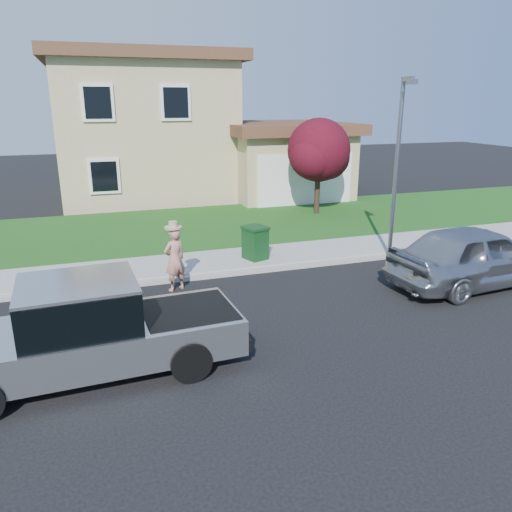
% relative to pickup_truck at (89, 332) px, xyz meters
% --- Properties ---
extents(ground, '(80.00, 80.00, 0.00)m').
position_rel_pickup_truck_xyz_m(ground, '(3.10, 1.38, -0.83)').
color(ground, black).
rests_on(ground, ground).
extents(curb, '(40.00, 0.20, 0.12)m').
position_rel_pickup_truck_xyz_m(curb, '(4.10, 4.28, -0.77)').
color(curb, gray).
rests_on(curb, ground).
extents(sidewalk, '(40.00, 2.00, 0.15)m').
position_rel_pickup_truck_xyz_m(sidewalk, '(4.10, 5.38, -0.75)').
color(sidewalk, gray).
rests_on(sidewalk, ground).
extents(lawn, '(40.00, 7.00, 0.10)m').
position_rel_pickup_truck_xyz_m(lawn, '(4.10, 9.88, -0.78)').
color(lawn, '#184614').
rests_on(lawn, ground).
extents(house, '(14.00, 11.30, 6.85)m').
position_rel_pickup_truck_xyz_m(house, '(4.41, 17.76, 2.34)').
color(house, tan).
rests_on(house, ground).
extents(pickup_truck, '(5.48, 2.15, 1.77)m').
position_rel_pickup_truck_xyz_m(pickup_truck, '(0.00, 0.00, 0.00)').
color(pickup_truck, black).
rests_on(pickup_truck, ground).
extents(woman, '(0.71, 0.61, 1.82)m').
position_rel_pickup_truck_xyz_m(woman, '(2.13, 3.65, 0.04)').
color(woman, tan).
rests_on(woman, ground).
extents(sedan, '(4.95, 2.31, 1.64)m').
position_rel_pickup_truck_xyz_m(sedan, '(9.65, 1.50, -0.01)').
color(sedan, '#A2A5A9').
rests_on(sedan, ground).
extents(ornamental_tree, '(2.87, 2.59, 3.94)m').
position_rel_pickup_truck_xyz_m(ornamental_tree, '(9.37, 10.50, 1.79)').
color(ornamental_tree, black).
rests_on(ornamental_tree, lawn).
extents(trash_bin, '(0.80, 0.85, 0.99)m').
position_rel_pickup_truck_xyz_m(trash_bin, '(4.77, 5.10, -0.17)').
color(trash_bin, '#0E3614').
rests_on(trash_bin, sidewalk).
extents(street_lamp, '(0.30, 0.70, 5.31)m').
position_rel_pickup_truck_xyz_m(street_lamp, '(8.78, 4.07, 2.20)').
color(street_lamp, slate).
rests_on(street_lamp, ground).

